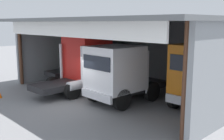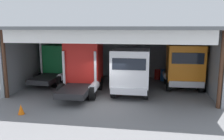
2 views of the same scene
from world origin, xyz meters
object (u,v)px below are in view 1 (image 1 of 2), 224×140
Objects in this scene: truck_red_yard_outside at (84,63)px; tool_cart at (206,88)px; truck_white_center_right_bay at (118,73)px; oil_drum at (200,86)px; truck_orange_right_bay at (202,76)px; truck_green_center_bay at (88,58)px.

tool_cart is (6.23, 4.71, -1.40)m from truck_red_yard_outside.
truck_white_center_right_bay reaches higher than oil_drum.
truck_red_yard_outside is at bearing -142.88° from tool_cart.
truck_white_center_right_bay is 5.14× the size of tool_cart.
truck_orange_right_bay is 4.53× the size of tool_cart.
truck_orange_right_bay is at bearing -149.72° from truck_white_center_right_bay.
tool_cart is (9.33, 1.86, -1.16)m from truck_green_center_bay.
oil_drum is (-1.77, 3.20, -1.35)m from truck_orange_right_bay.
truck_green_center_bay reaches higher than tool_cart.
truck_white_center_right_bay is (3.45, -0.21, -0.16)m from truck_red_yard_outside.
truck_green_center_bay is 5.21× the size of tool_cart.
truck_red_yard_outside is at bearing 13.98° from truck_orange_right_bay.
truck_red_yard_outside is 5.89× the size of oil_drum.
truck_green_center_bay is 1.01× the size of truck_white_center_right_bay.
oil_drum is (5.55, 5.18, -1.45)m from truck_red_yard_outside.
tool_cart is (0.67, -0.47, 0.05)m from oil_drum.
truck_white_center_right_bay is 5.79m from tool_cart.
truck_orange_right_bay is 3.21m from tool_cart.
oil_drum is 0.90× the size of tool_cart.
truck_white_center_right_bay is at bearing -111.31° from oil_drum.
truck_green_center_bay is 4.22m from truck_red_yard_outside.
tool_cart is at bearing -69.34° from truck_orange_right_bay.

